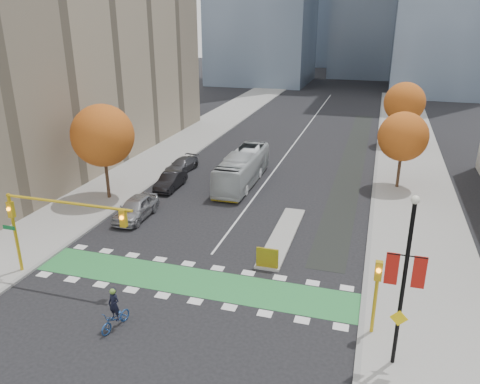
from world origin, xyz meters
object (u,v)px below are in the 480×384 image
Objects in this scene: cyclist at (115,315)px; tree_west at (103,136)px; traffic_signal_east at (377,287)px; tree_east_near at (403,137)px; hazard_board at (267,258)px; bus at (242,168)px; traffic_signal_west at (48,217)px; parked_car_a at (136,208)px; parked_car_b at (171,181)px; tree_east_far at (405,103)px; parked_car_c at (182,165)px; banner_lamppost at (405,277)px.

tree_west is at bearing 134.16° from cyclist.
traffic_signal_east is 13.03m from cyclist.
traffic_signal_east is (22.50, -12.51, -2.88)m from tree_west.
hazard_board is at bearing -114.20° from tree_east_near.
bus is (-14.01, -2.90, -3.34)m from tree_east_near.
traffic_signal_east is 1.78× the size of cyclist.
bus is (9.99, 7.10, -4.09)m from tree_west.
traffic_signal_west is 1.69× the size of parked_car_a.
parked_car_b is (-18.45, 16.42, -1.99)m from traffic_signal_east.
traffic_signal_east is at bearing -92.97° from tree_east_far.
parked_car_b is at bearing -70.32° from parked_car_c.
traffic_signal_east is (-2.00, -38.51, -2.51)m from tree_east_far.
hazard_board is 16.74m from parked_car_b.
tree_east_near is at bearing -91.79° from tree_east_far.
tree_west is at bearing -137.07° from parked_car_b.
banner_lamppost is 14.06m from cyclist.
banner_lamppost reaches higher than traffic_signal_east.
tree_east_near reaches higher than traffic_signal_west.
parked_car_c is at bearing 92.86° from traffic_signal_west.
cyclist reaches higher than parked_car_a.
tree_east_far is 1.87× the size of traffic_signal_east.
traffic_signal_west is at bearing -158.45° from hazard_board.
tree_east_far is 1.51× the size of parked_car_a.
parked_car_c is (-1.30, 11.95, -0.20)m from parked_car_a.
parked_car_c is (-21.50, -17.09, -4.58)m from tree_east_far.
tree_east_far is at bearing 46.08° from parked_car_b.
tree_west is 35.73m from tree_east_far.
banner_lamppost is at bearing -40.95° from parked_car_c.
tree_east_near is at bearing 73.19° from cyclist.
tree_east_far is at bearing 52.11° from bus.
traffic_signal_west is 0.78× the size of bus.
bus reaches higher than cyclist.
hazard_board is 0.34× the size of traffic_signal_east.
banner_lamppost reaches higher than hazard_board.
hazard_board is at bearing 144.08° from traffic_signal_east.
tree_west reaches higher than parked_car_a.
parked_car_a reaches higher than parked_car_c.
parked_car_b is at bearing -152.18° from bus.
hazard_board is 0.13× the size of bus.
tree_east_near reaches higher than parked_car_c.
parked_car_c is (-19.50, 21.42, -2.07)m from traffic_signal_east.
tree_east_far is 27.84m from parked_car_c.
traffic_signal_east is 0.90× the size of parked_car_c.
bus is 6.78m from parked_car_b.
traffic_signal_west reaches higher than parked_car_b.
parked_car_a is (4.30, -3.04, -4.76)m from tree_west.
tree_west is 0.75× the size of bus.
tree_east_far is at bearing 54.24° from parked_car_a.
tree_west is 1.63× the size of parked_car_a.
traffic_signal_west is at bearing -92.32° from parked_car_a.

